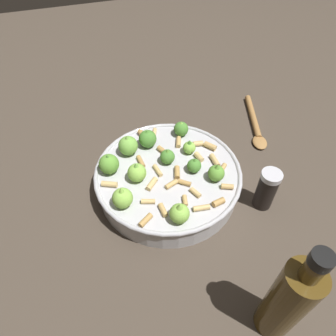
% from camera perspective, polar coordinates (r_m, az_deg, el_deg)
% --- Properties ---
extents(ground_plane, '(2.40, 2.40, 0.00)m').
position_cam_1_polar(ground_plane, '(0.68, 0.00, -3.66)').
color(ground_plane, '#42382D').
extents(cooking_pan, '(0.31, 0.31, 0.10)m').
position_cam_1_polar(cooking_pan, '(0.65, -0.26, -1.67)').
color(cooking_pan, '#B7B7BC').
rests_on(cooking_pan, ground).
extents(pepper_shaker, '(0.04, 0.04, 0.10)m').
position_cam_1_polar(pepper_shaker, '(0.64, 18.17, -3.88)').
color(pepper_shaker, black).
rests_on(pepper_shaker, ground).
extents(olive_oil_bottle, '(0.05, 0.05, 0.23)m').
position_cam_1_polar(olive_oil_bottle, '(0.48, 21.73, -22.33)').
color(olive_oil_bottle, '#4C3814').
rests_on(olive_oil_bottle, ground).
extents(wooden_spoon, '(0.22, 0.10, 0.02)m').
position_cam_1_polar(wooden_spoon, '(0.85, 16.16, 7.99)').
color(wooden_spoon, '#9E703D').
rests_on(wooden_spoon, ground).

